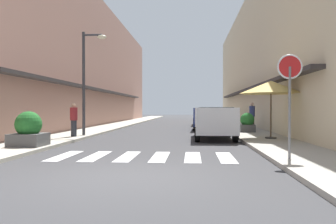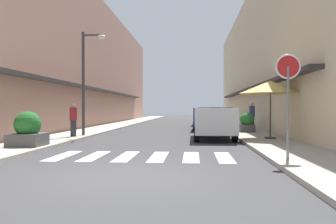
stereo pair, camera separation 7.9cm
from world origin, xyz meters
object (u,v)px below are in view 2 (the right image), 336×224
(round_street_sign, at_px, (288,79))
(cafe_umbrella, at_px, (270,87))
(pedestrian_walking_far, at_px, (252,115))
(street_lamp, at_px, (87,72))
(planter_midblock, at_px, (247,123))
(parked_car_mid, at_px, (208,116))
(planter_corner, at_px, (28,131))
(pedestrian_walking_near, at_px, (73,119))
(parked_car_far, at_px, (205,114))
(parked_car_near, at_px, (214,119))

(round_street_sign, height_order, cafe_umbrella, round_street_sign)
(pedestrian_walking_far, bearing_deg, street_lamp, 93.22)
(planter_midblock, distance_m, pedestrian_walking_far, 2.21)
(cafe_umbrella, xyz_separation_m, pedestrian_walking_far, (0.28, 6.16, -1.33))
(parked_car_mid, distance_m, planter_midblock, 3.79)
(planter_corner, xyz_separation_m, pedestrian_walking_near, (0.18, 3.97, 0.28))
(parked_car_mid, xyz_separation_m, parked_car_far, (0.00, 6.36, 0.00))
(round_street_sign, distance_m, cafe_umbrella, 5.94)
(round_street_sign, bearing_deg, cafe_umbrella, 81.61)
(parked_car_near, relative_size, pedestrian_walking_far, 2.62)
(round_street_sign, bearing_deg, planter_midblock, 87.02)
(planter_midblock, bearing_deg, cafe_umbrella, -85.11)
(parked_car_far, xyz_separation_m, planter_midblock, (2.02, -9.54, -0.30))
(parked_car_near, xyz_separation_m, cafe_umbrella, (2.37, -0.85, 1.40))
(parked_car_mid, xyz_separation_m, round_street_sign, (1.50, -13.14, 1.27))
(parked_car_near, xyz_separation_m, parked_car_far, (-0.00, 12.77, -0.00))
(parked_car_mid, bearing_deg, cafe_umbrella, -71.92)
(round_street_sign, relative_size, pedestrian_walking_near, 1.75)
(parked_car_near, height_order, pedestrian_walking_near, pedestrian_walking_near)
(planter_corner, bearing_deg, pedestrian_walking_near, 87.43)
(planter_corner, bearing_deg, round_street_sign, -15.75)
(cafe_umbrella, height_order, planter_midblock, cafe_umbrella)
(parked_car_mid, relative_size, parked_car_far, 0.99)
(parked_car_mid, distance_m, planter_corner, 12.72)
(parked_car_far, xyz_separation_m, pedestrian_walking_far, (2.65, -7.46, 0.07))
(planter_midblock, distance_m, pedestrian_walking_near, 9.27)
(street_lamp, relative_size, cafe_umbrella, 1.84)
(street_lamp, relative_size, planter_corner, 4.15)
(parked_car_mid, bearing_deg, parked_car_near, -90.00)
(street_lamp, xyz_separation_m, planter_corner, (-0.60, -4.73, -2.55))
(parked_car_near, xyz_separation_m, round_street_sign, (1.50, -6.73, 1.27))
(parked_car_mid, relative_size, pedestrian_walking_far, 2.57)
(cafe_umbrella, bearing_deg, pedestrian_walking_near, 177.40)
(parked_car_far, distance_m, round_street_sign, 19.59)
(parked_car_far, height_order, pedestrian_walking_far, pedestrian_walking_far)
(round_street_sign, xyz_separation_m, planter_midblock, (0.52, 9.95, -1.57))
(parked_car_mid, height_order, planter_midblock, parked_car_mid)
(parked_car_far, relative_size, pedestrian_walking_near, 2.78)
(parked_car_far, distance_m, cafe_umbrella, 13.90)
(pedestrian_walking_near, bearing_deg, cafe_umbrella, -126.44)
(parked_car_far, xyz_separation_m, cafe_umbrella, (2.37, -13.62, 1.40))
(pedestrian_walking_near, bearing_deg, parked_car_far, -59.96)
(round_street_sign, relative_size, planter_corner, 2.25)
(planter_midblock, height_order, pedestrian_walking_near, pedestrian_walking_near)
(round_street_sign, relative_size, pedestrian_walking_far, 1.63)
(parked_car_far, height_order, pedestrian_walking_near, pedestrian_walking_near)
(cafe_umbrella, distance_m, pedestrian_walking_near, 8.97)
(round_street_sign, relative_size, cafe_umbrella, 1.00)
(planter_midblock, xyz_separation_m, pedestrian_walking_far, (0.63, 2.09, 0.37))
(planter_corner, distance_m, pedestrian_walking_far, 13.48)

